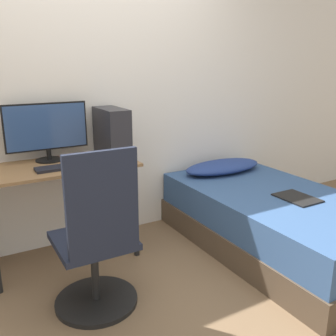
{
  "coord_description": "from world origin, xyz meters",
  "views": [
    {
      "loc": [
        -0.96,
        -1.67,
        1.5
      ],
      "look_at": [
        0.36,
        0.61,
        0.75
      ],
      "focal_mm": 40.0,
      "sensor_mm": 36.0,
      "label": 1
    }
  ],
  "objects_px": {
    "monitor": "(47,130)",
    "bed": "(274,221)",
    "pc_tower": "(112,132)",
    "keyboard": "(62,167)",
    "office_chair": "(97,251)"
  },
  "relations": [
    {
      "from": "monitor",
      "to": "pc_tower",
      "type": "bearing_deg",
      "value": -12.12
    },
    {
      "from": "monitor",
      "to": "bed",
      "type": "bearing_deg",
      "value": -27.9
    },
    {
      "from": "office_chair",
      "to": "bed",
      "type": "distance_m",
      "value": 1.54
    },
    {
      "from": "office_chair",
      "to": "monitor",
      "type": "distance_m",
      "value": 1.08
    },
    {
      "from": "office_chair",
      "to": "keyboard",
      "type": "xyz_separation_m",
      "value": [
        -0.02,
        0.62,
        0.38
      ]
    },
    {
      "from": "monitor",
      "to": "pc_tower",
      "type": "xyz_separation_m",
      "value": [
        0.48,
        -0.1,
        -0.05
      ]
    },
    {
      "from": "office_chair",
      "to": "monitor",
      "type": "xyz_separation_m",
      "value": [
        -0.05,
        0.89,
        0.61
      ]
    },
    {
      "from": "keyboard",
      "to": "pc_tower",
      "type": "height_order",
      "value": "pc_tower"
    },
    {
      "from": "monitor",
      "to": "pc_tower",
      "type": "distance_m",
      "value": 0.49
    },
    {
      "from": "monitor",
      "to": "office_chair",
      "type": "bearing_deg",
      "value": -87.01
    },
    {
      "from": "bed",
      "to": "keyboard",
      "type": "bearing_deg",
      "value": 160.14
    },
    {
      "from": "bed",
      "to": "monitor",
      "type": "relative_size",
      "value": 3.1
    },
    {
      "from": "keyboard",
      "to": "bed",
      "type": "bearing_deg",
      "value": -19.86
    },
    {
      "from": "keyboard",
      "to": "pc_tower",
      "type": "xyz_separation_m",
      "value": [
        0.45,
        0.17,
        0.18
      ]
    },
    {
      "from": "keyboard",
      "to": "monitor",
      "type": "bearing_deg",
      "value": 95.36
    }
  ]
}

